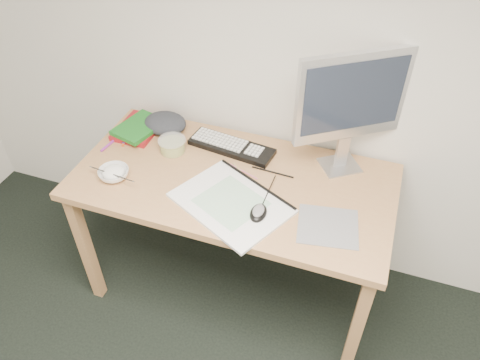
# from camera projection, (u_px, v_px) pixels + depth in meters

# --- Properties ---
(desk) EXTENTS (1.40, 0.70, 0.75)m
(desk) POSITION_uv_depth(u_px,v_px,m) (233.00, 193.00, 2.10)
(desk) COLOR #AF8250
(desk) RESTS_ON ground
(mousepad) EXTENTS (0.27, 0.25, 0.00)m
(mousepad) POSITION_uv_depth(u_px,v_px,m) (328.00, 226.00, 1.84)
(mousepad) COLOR slate
(mousepad) RESTS_ON desk
(sketchpad) EXTENTS (0.55, 0.49, 0.01)m
(sketchpad) POSITION_uv_depth(u_px,v_px,m) (231.00, 203.00, 1.93)
(sketchpad) COLOR silver
(sketchpad) RESTS_ON desk
(keyboard) EXTENTS (0.42, 0.18, 0.02)m
(keyboard) POSITION_uv_depth(u_px,v_px,m) (232.00, 147.00, 2.20)
(keyboard) COLOR black
(keyboard) RESTS_ON desk
(monitor) EXTENTS (0.41, 0.30, 0.56)m
(monitor) POSITION_uv_depth(u_px,v_px,m) (351.00, 100.00, 1.88)
(monitor) COLOR silver
(monitor) RESTS_ON desk
(mouse) EXTENTS (0.07, 0.11, 0.04)m
(mouse) POSITION_uv_depth(u_px,v_px,m) (258.00, 211.00, 1.86)
(mouse) COLOR black
(mouse) RESTS_ON sketchpad
(rice_bowl) EXTENTS (0.14, 0.14, 0.04)m
(rice_bowl) POSITION_uv_depth(u_px,v_px,m) (114.00, 174.00, 2.04)
(rice_bowl) COLOR white
(rice_bowl) RESTS_ON desk
(chopsticks) EXTENTS (0.22, 0.04, 0.02)m
(chopsticks) POSITION_uv_depth(u_px,v_px,m) (112.00, 174.00, 2.00)
(chopsticks) COLOR silver
(chopsticks) RESTS_ON rice_bowl
(fruit_tub) EXTENTS (0.14, 0.14, 0.06)m
(fruit_tub) POSITION_uv_depth(u_px,v_px,m) (172.00, 145.00, 2.18)
(fruit_tub) COLOR #EBE553
(fruit_tub) RESTS_ON desk
(book_red) EXTENTS (0.19, 0.25, 0.03)m
(book_red) POSITION_uv_depth(u_px,v_px,m) (139.00, 128.00, 2.31)
(book_red) COLOR maroon
(book_red) RESTS_ON desk
(book_green) EXTENTS (0.22, 0.27, 0.02)m
(book_green) POSITION_uv_depth(u_px,v_px,m) (139.00, 127.00, 2.28)
(book_green) COLOR #18631D
(book_green) RESTS_ON book_red
(cloth_lump) EXTENTS (0.18, 0.15, 0.07)m
(cloth_lump) POSITION_uv_depth(u_px,v_px,m) (165.00, 123.00, 2.30)
(cloth_lump) COLOR #25282C
(cloth_lump) RESTS_ON desk
(pencil_pink) EXTENTS (0.15, 0.06, 0.01)m
(pencil_pink) POSITION_uv_depth(u_px,v_px,m) (243.00, 171.00, 2.08)
(pencil_pink) COLOR #CE6787
(pencil_pink) RESTS_ON desk
(pencil_tan) EXTENTS (0.16, 0.14, 0.01)m
(pencil_tan) POSITION_uv_depth(u_px,v_px,m) (244.00, 176.00, 2.06)
(pencil_tan) COLOR tan
(pencil_tan) RESTS_ON desk
(pencil_black) EXTENTS (0.19, 0.02, 0.01)m
(pencil_black) POSITION_uv_depth(u_px,v_px,m) (273.00, 172.00, 2.08)
(pencil_black) COLOR black
(pencil_black) RESTS_ON desk
(marker_blue) EXTENTS (0.08, 0.12, 0.01)m
(marker_blue) POSITION_uv_depth(u_px,v_px,m) (135.00, 138.00, 2.26)
(marker_blue) COLOR #1D329E
(marker_blue) RESTS_ON desk
(marker_orange) EXTENTS (0.04, 0.12, 0.01)m
(marker_orange) POSITION_uv_depth(u_px,v_px,m) (126.00, 139.00, 2.26)
(marker_orange) COLOR #D85219
(marker_orange) RESTS_ON desk
(marker_purple) EXTENTS (0.03, 0.13, 0.01)m
(marker_purple) POSITION_uv_depth(u_px,v_px,m) (110.00, 144.00, 2.23)
(marker_purple) COLOR purple
(marker_purple) RESTS_ON desk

